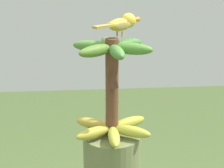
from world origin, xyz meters
TOP-DOWN VIEW (x-y plane):
  - banana_bunch at (0.00, 0.00)m, footprint 0.28×0.26m
  - perched_bird at (-0.03, 0.04)m, footprint 0.13×0.16m

SIDE VIEW (x-z plane):
  - banana_bunch at x=0.00m, z-range 1.20..1.54m
  - perched_bird at x=-0.03m, z-range 1.54..1.62m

